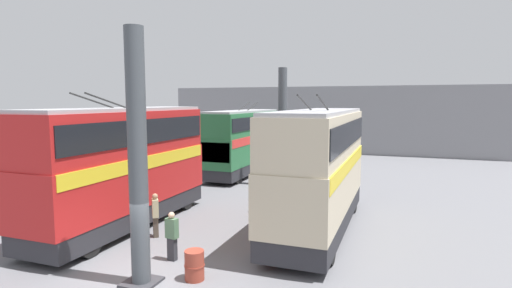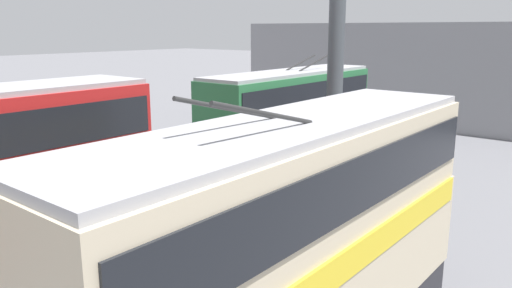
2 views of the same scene
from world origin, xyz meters
name	(u,v)px [view 2 (image 2 of 2)]	position (x,y,z in m)	size (l,w,h in m)	color
depot_back_wall	(478,80)	(32.31, 0.00, 3.50)	(0.50, 36.00, 7.00)	gray
support_column_far	(334,115)	(14.85, 0.00, 3.66)	(1.01, 1.01, 7.58)	#42474C
bus_left_far	(293,239)	(6.64, -4.01, 2.90)	(9.80, 2.54, 5.72)	black
bus_right_mid	(291,117)	(17.96, 4.01, 2.72)	(10.04, 2.54, 5.40)	black
person_aisle_midway	(232,259)	(8.53, -0.80, 0.82)	(0.43, 0.26, 1.56)	#384251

